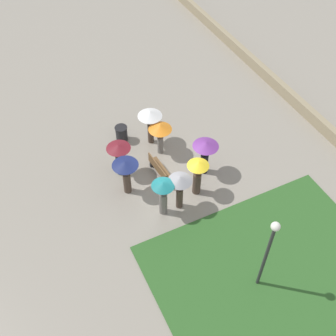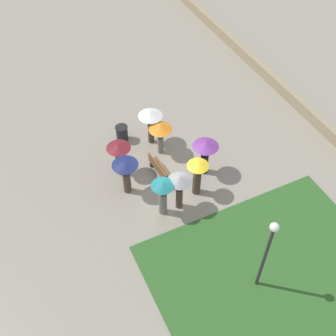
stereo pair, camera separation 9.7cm
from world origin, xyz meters
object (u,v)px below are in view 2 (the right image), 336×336
Objects in this scene: crowd_person_white at (150,118)px; park_bench at (160,169)px; crowd_person_purple at (205,151)px; crowd_person_yellow at (197,173)px; crowd_person_teal at (163,193)px; crowd_person_orange at (160,131)px; crowd_person_maroon at (119,154)px; crowd_person_grey at (180,185)px; crowd_person_navy at (126,170)px; lamp_post at (268,248)px; trash_bin at (122,133)px.

park_bench is at bearing -145.74° from crowd_person_white.
crowd_person_purple is at bearing -110.96° from park_bench.
crowd_person_yellow is at bearing -124.05° from crowd_person_white.
park_bench is at bearing -175.90° from crowd_person_teal.
crowd_person_teal is (-1.93, 0.73, 0.80)m from park_bench.
crowd_person_purple is at bearing -70.73° from crowd_person_orange.
crowd_person_white is (1.30, -2.12, 0.35)m from crowd_person_maroon.
park_bench is 2.18m from crowd_person_grey.
crowd_person_yellow reaches higher than crowd_person_navy.
lamp_post is 10.00m from trash_bin.
crowd_person_teal is 3.03m from crowd_person_purple.
crowd_person_white is (-0.76, -1.26, 1.14)m from trash_bin.
park_bench is 0.88× the size of crowd_person_teal.
park_bench is at bearing 8.95° from lamp_post.
crowd_person_teal is at bearing 20.91° from lamp_post.
lamp_post reaches higher than crowd_person_white.
crowd_person_yellow reaches higher than crowd_person_orange.
park_bench is 6.94m from lamp_post.
crowd_person_orange is at bearing 143.90° from crowd_person_yellow.
crowd_person_yellow is at bearing -148.99° from park_bench.
crowd_person_white reaches higher than crowd_person_orange.
crowd_person_navy is at bearing -160.06° from crowd_person_yellow.
crowd_person_purple reaches higher than crowd_person_orange.
crowd_person_purple is at bearing -109.85° from crowd_person_navy.
crowd_person_orange is at bearing -29.12° from crowd_person_purple.
lamp_post reaches higher than crowd_person_yellow.
lamp_post is 5.14m from crowd_person_yellow.
crowd_person_yellow is (-1.56, -1.09, 0.82)m from park_bench.
crowd_person_purple reaches higher than crowd_person_maroon.
crowd_person_purple is (5.93, -0.96, -1.20)m from lamp_post.
crowd_person_navy reaches higher than trash_bin.
crowd_person_navy is 2.47m from crowd_person_grey.
crowd_person_orange is (1.60, -2.38, 0.04)m from crowd_person_navy.
park_bench is 1.98m from crowd_person_maroon.
park_bench is 1.91m from crowd_person_navy.
crowd_person_white is 4.31m from crowd_person_grey.
crowd_person_grey is (-5.03, -0.70, 1.02)m from trash_bin.
crowd_person_navy is (-0.17, 1.67, 0.91)m from park_bench.
crowd_person_teal is at bearing -101.23° from crowd_person_grey.
lamp_post is at bearing 109.55° from crowd_person_purple.
crowd_person_maroon is at bearing -19.92° from crowd_person_navy.
lamp_post is 2.01× the size of crowd_person_yellow.
crowd_person_purple is at bearing -144.14° from trash_bin.
crowd_person_navy is 0.99× the size of crowd_person_grey.
crowd_person_yellow is at bearing 126.31° from crowd_person_teal.
trash_bin is at bearing -25.36° from crowd_person_purple.
crowd_person_navy is 0.97× the size of crowd_person_yellow.
crowd_person_white is at bearing -55.35° from crowd_person_navy.
crowd_person_maroon is at bearing 157.36° from trash_bin.
crowd_person_maroon reaches higher than crowd_person_orange.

